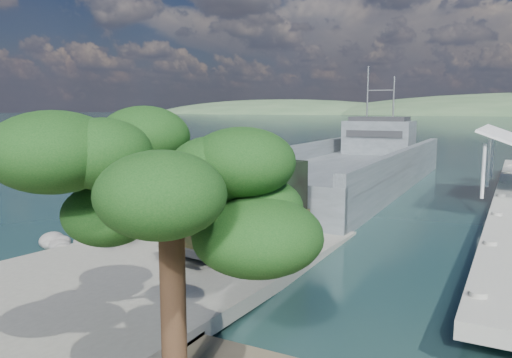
% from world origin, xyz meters
% --- Properties ---
extents(ground, '(1400.00, 1400.00, 0.00)m').
position_xyz_m(ground, '(0.00, 0.00, 0.00)').
color(ground, '#183938').
rests_on(ground, ground).
extents(boat_ramp, '(10.00, 18.00, 0.50)m').
position_xyz_m(boat_ramp, '(0.00, -1.00, 0.25)').
color(boat_ramp, gray).
rests_on(boat_ramp, ground).
extents(shoreline_rocks, '(3.20, 5.60, 0.90)m').
position_xyz_m(shoreline_rocks, '(-6.20, 0.50, 0.00)').
color(shoreline_rocks, slate).
rests_on(shoreline_rocks, ground).
extents(landing_craft, '(10.31, 39.03, 11.55)m').
position_xyz_m(landing_craft, '(-0.38, 22.99, 0.94)').
color(landing_craft, '#475054').
rests_on(landing_craft, ground).
extents(military_truck, '(3.43, 7.83, 3.51)m').
position_xyz_m(military_truck, '(1.98, 2.08, 2.25)').
color(military_truck, black).
rests_on(military_truck, boat_ramp).
extents(soldier, '(0.74, 0.51, 1.95)m').
position_xyz_m(soldier, '(-2.43, -1.67, 1.48)').
color(soldier, black).
rests_on(soldier, boat_ramp).
extents(overhang_tree, '(6.63, 6.11, 6.02)m').
position_xyz_m(overhang_tree, '(5.70, -8.42, 4.83)').
color(overhang_tree, '#382016').
rests_on(overhang_tree, ground).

